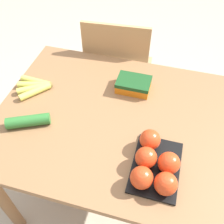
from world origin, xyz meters
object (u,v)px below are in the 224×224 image
Objects in this scene: chair at (118,74)px; cucumber_near at (28,121)px; banana_bunch at (35,86)px; tomato_pack at (155,164)px; carrot_bag at (134,84)px.

chair is 4.81× the size of cucumber_near.
banana_bunch is (-0.29, -0.52, 0.28)m from chair.
tomato_pack is at bearing -24.51° from banana_bunch.
chair is 0.82m from cucumber_near.
tomato_pack is at bearing -67.79° from carrot_bag.
chair is 0.66m from banana_bunch.
carrot_bag is (0.47, 0.13, 0.02)m from banana_bunch.
banana_bunch is 0.49m from carrot_bag.
cucumber_near is at bearing -138.41° from carrot_bag.
cucumber_near is (0.08, -0.22, 0.01)m from banana_bunch.
carrot_bag is (0.18, -0.39, 0.30)m from chair.
banana_bunch is 0.71m from tomato_pack.
chair is 3.42× the size of tomato_pack.
chair is at bearing 73.75° from cucumber_near.
cucumber_near reaches higher than banana_bunch.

